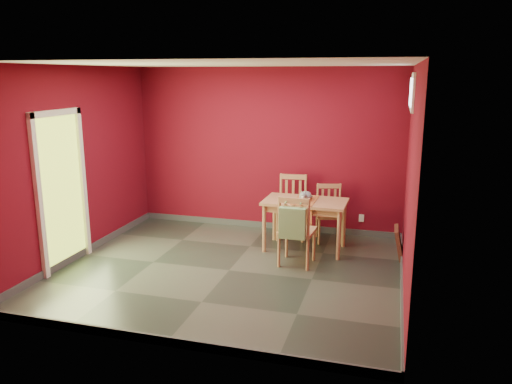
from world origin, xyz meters
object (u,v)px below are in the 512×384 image
(chair_near, at_px, (296,230))
(cat, at_px, (305,194))
(tote_bag, at_px, (292,223))
(chair_far_right, at_px, (329,212))
(chair_far_left, at_px, (292,206))
(picture_frame, at_px, (399,243))
(dining_table, at_px, (305,207))

(chair_near, distance_m, cat, 0.75)
(tote_bag, bearing_deg, chair_far_right, 77.91)
(chair_far_left, relative_size, picture_frame, 2.26)
(chair_near, distance_m, picture_frame, 1.55)
(chair_far_left, height_order, tote_bag, chair_far_left)
(dining_table, distance_m, cat, 0.19)
(dining_table, bearing_deg, picture_frame, 0.86)
(dining_table, height_order, chair_near, chair_near)
(chair_far_right, xyz_separation_m, chair_near, (-0.30, -1.19, 0.05))
(chair_far_left, bearing_deg, cat, -60.06)
(dining_table, relative_size, chair_far_left, 1.22)
(dining_table, xyz_separation_m, cat, (-0.00, 0.01, 0.19))
(chair_near, height_order, cat, chair_near)
(chair_near, xyz_separation_m, cat, (-0.00, 0.67, 0.34))
(dining_table, xyz_separation_m, picture_frame, (1.36, 0.02, -0.44))
(chair_far_right, bearing_deg, cat, -119.58)
(chair_far_right, height_order, cat, cat)
(chair_far_right, relative_size, tote_bag, 1.82)
(dining_table, height_order, tote_bag, tote_bag)
(picture_frame, bearing_deg, tote_bag, -146.33)
(dining_table, bearing_deg, chair_far_left, 119.86)
(chair_near, bearing_deg, chair_far_right, 76.02)
(chair_far_left, xyz_separation_m, tote_bag, (0.30, -1.43, 0.15))
(chair_far_right, height_order, tote_bag, tote_bag)
(tote_bag, bearing_deg, picture_frame, 33.67)
(dining_table, xyz_separation_m, chair_far_left, (-0.31, 0.54, -0.15))
(dining_table, relative_size, picture_frame, 2.77)
(chair_far_right, relative_size, chair_near, 0.89)
(dining_table, height_order, chair_far_right, chair_far_right)
(dining_table, relative_size, cat, 3.33)
(chair_far_right, distance_m, chair_near, 1.23)
(chair_far_left, bearing_deg, dining_table, -60.14)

